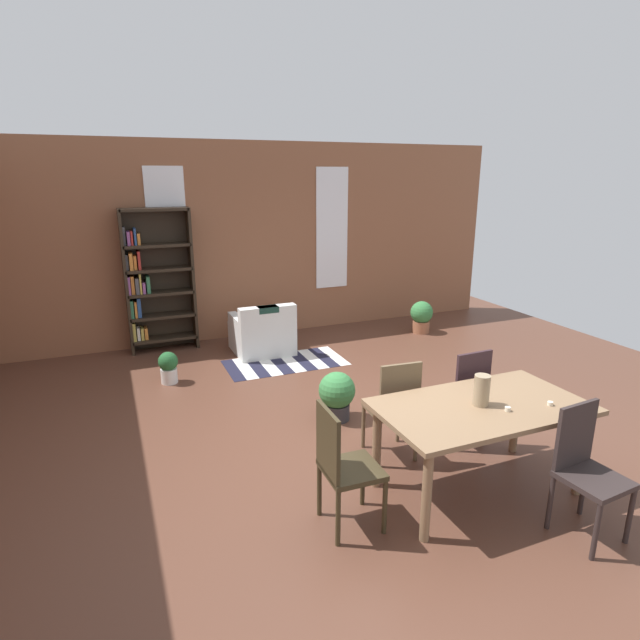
{
  "coord_description": "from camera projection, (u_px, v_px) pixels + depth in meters",
  "views": [
    {
      "loc": [
        -2.12,
        -3.97,
        2.49
      ],
      "look_at": [
        0.04,
        1.26,
        0.88
      ],
      "focal_mm": 28.89,
      "sensor_mm": 36.0,
      "label": 1
    }
  ],
  "objects": [
    {
      "name": "bookshelf_tall",
      "position": [
        154.0,
        281.0,
        7.32
      ],
      "size": [
        0.95,
        0.3,
        2.05
      ],
      "color": "#2D2319",
      "rests_on": "ground"
    },
    {
      "name": "tealight_candle_1",
      "position": [
        508.0,
        409.0,
        3.9
      ],
      "size": [
        0.04,
        0.04,
        0.03
      ],
      "primitive_type": "cylinder",
      "color": "silver",
      "rests_on": "dining_table"
    },
    {
      "name": "dining_table",
      "position": [
        481.0,
        415.0,
        4.04
      ],
      "size": [
        1.65,
        0.92,
        0.76
      ],
      "color": "#866749",
      "rests_on": "ground"
    },
    {
      "name": "armchair_white",
      "position": [
        263.0,
        334.0,
        7.4
      ],
      "size": [
        0.81,
        0.81,
        0.75
      ],
      "color": "silver",
      "rests_on": "ground"
    },
    {
      "name": "vase_on_table",
      "position": [
        482.0,
        390.0,
        3.98
      ],
      "size": [
        0.12,
        0.12,
        0.25
      ],
      "primitive_type": "cylinder",
      "color": "#998466",
      "rests_on": "dining_table"
    },
    {
      "name": "dining_chair_far_right",
      "position": [
        464.0,
        393.0,
        4.83
      ],
      "size": [
        0.41,
        0.41,
        0.95
      ],
      "color": "#312026",
      "rests_on": "ground"
    },
    {
      "name": "striped_rug",
      "position": [
        285.0,
        363.0,
        7.05
      ],
      "size": [
        1.62,
        0.82,
        0.01
      ],
      "color": "#1E1E33",
      "rests_on": "ground"
    },
    {
      "name": "window_pane_1",
      "position": [
        332.0,
        229.0,
        8.36
      ],
      "size": [
        0.55,
        0.02,
        1.94
      ],
      "primitive_type": "cube",
      "color": "white"
    },
    {
      "name": "back_wall_brick",
      "position": [
        254.0,
        241.0,
        7.99
      ],
      "size": [
        8.38,
        0.12,
        2.98
      ],
      "primitive_type": "cube",
      "color": "#8F593D",
      "rests_on": "ground"
    },
    {
      "name": "dining_chair_head_left",
      "position": [
        342.0,
        464.0,
        3.64
      ],
      "size": [
        0.41,
        0.41,
        0.95
      ],
      "color": "#39301C",
      "rests_on": "ground"
    },
    {
      "name": "dining_chair_far_left",
      "position": [
        394.0,
        406.0,
        4.56
      ],
      "size": [
        0.43,
        0.43,
        0.95
      ],
      "color": "brown",
      "rests_on": "ground"
    },
    {
      "name": "dining_chair_near_right",
      "position": [
        586.0,
        467.0,
        3.61
      ],
      "size": [
        0.43,
        0.43,
        0.95
      ],
      "color": "#302625",
      "rests_on": "ground"
    },
    {
      "name": "potted_plant_window",
      "position": [
        337.0,
        394.0,
        5.36
      ],
      "size": [
        0.38,
        0.38,
        0.52
      ],
      "color": "#333338",
      "rests_on": "ground"
    },
    {
      "name": "ground_plane",
      "position": [
        366.0,
        441.0,
        4.99
      ],
      "size": [
        9.82,
        9.82,
        0.0
      ],
      "primitive_type": "plane",
      "color": "brown"
    },
    {
      "name": "potted_plant_by_shelf",
      "position": [
        421.0,
        316.0,
        8.34
      ],
      "size": [
        0.36,
        0.36,
        0.52
      ],
      "color": "#9E6042",
      "rests_on": "ground"
    },
    {
      "name": "window_pane_0",
      "position": [
        168.0,
        236.0,
        7.41
      ],
      "size": [
        0.55,
        0.02,
        1.94
      ],
      "primitive_type": "cube",
      "color": "white"
    },
    {
      "name": "potted_plant_corner",
      "position": [
        168.0,
        366.0,
        6.32
      ],
      "size": [
        0.24,
        0.24,
        0.4
      ],
      "color": "silver",
      "rests_on": "ground"
    },
    {
      "name": "tealight_candle_0",
      "position": [
        550.0,
        403.0,
        4.0
      ],
      "size": [
        0.04,
        0.04,
        0.03
      ],
      "primitive_type": "cylinder",
      "color": "silver",
      "rests_on": "dining_table"
    }
  ]
}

